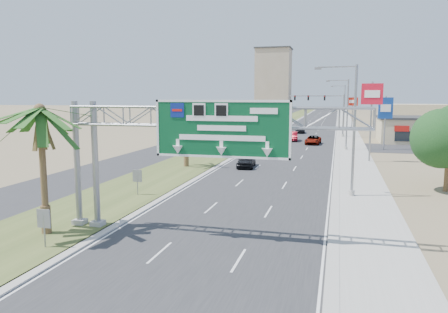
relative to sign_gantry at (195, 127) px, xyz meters
name	(u,v)px	position (x,y,z in m)	size (l,w,h in m)	color
road	(314,124)	(1.06, 100.07, -6.05)	(12.00, 300.00, 0.02)	#28282B
sidewalk_right	(347,124)	(9.56, 100.07, -6.01)	(4.00, 300.00, 0.10)	#9E9B93
median_grass	(278,123)	(-8.94, 100.07, -6.00)	(7.00, 300.00, 0.12)	#3E4E22
opposing_road	(254,123)	(-15.94, 100.07, -6.05)	(8.00, 300.00, 0.02)	#28282B
sign_gantry	(195,127)	(0.00, 0.00, 0.00)	(16.75, 1.24, 7.50)	gray
palm_near	(40,110)	(-8.14, -1.93, 0.87)	(5.70, 5.70, 8.35)	brown
palm_row_b	(186,122)	(-8.44, 22.07, -1.16)	(3.99, 3.99, 5.95)	brown
palm_row_c	(224,110)	(-8.44, 38.07, -0.39)	(3.99, 3.99, 6.75)	brown
palm_row_d	(249,114)	(-8.44, 56.07, -1.64)	(3.99, 3.99, 5.45)	brown
palm_row_e	(266,108)	(-8.44, 75.07, -0.97)	(3.99, 3.99, 6.15)	brown
palm_row_f	(280,107)	(-8.44, 100.07, -1.35)	(3.99, 3.99, 5.75)	brown
streetlight_near	(351,136)	(8.36, 12.07, -1.36)	(3.27, 0.44, 10.00)	gray
streetlight_mid	(346,117)	(8.36, 42.07, -1.36)	(3.27, 0.44, 10.00)	gray
streetlight_far	(343,110)	(8.36, 78.07, -1.36)	(3.27, 0.44, 10.00)	gray
signal_mast	(332,111)	(6.23, 62.05, -1.21)	(10.28, 0.71, 8.00)	gray
store_building	(436,131)	(23.06, 56.07, -4.06)	(18.00, 10.00, 4.00)	tan
median_signback_a	(44,221)	(-6.74, -3.93, -4.61)	(0.75, 0.08, 2.08)	gray
median_signback_b	(137,178)	(-7.44, 8.07, -4.61)	(0.75, 0.08, 2.08)	gray
tower_distant	(273,79)	(-30.94, 240.07, 11.44)	(20.00, 16.00, 35.00)	gray
building_distant_left	(209,107)	(-43.94, 150.07, -3.06)	(24.00, 14.00, 6.00)	tan
building_distant_right	(414,112)	(31.06, 130.07, -3.56)	(20.00, 12.00, 5.00)	tan
car_left_lane	(246,161)	(-2.12, 23.65, -5.31)	(1.77, 4.39, 1.50)	black
car_mid_lane	(292,136)	(-0.19, 52.97, -5.26)	(1.68, 4.83, 1.59)	maroon
car_right_lane	(313,140)	(3.57, 48.60, -5.38)	(2.24, 4.85, 1.35)	gray
car_far	(300,130)	(-0.28, 69.34, -5.35)	(1.99, 4.91, 1.42)	black
pole_sign_red_near	(372,99)	(11.03, 31.17, 1.29)	(2.42, 0.51, 9.31)	gray
pole_sign_blue	(385,110)	(13.82, 43.96, -0.39)	(2.02, 0.57, 7.67)	gray
pole_sign_red_far	(353,104)	(10.32, 78.58, -0.14)	(2.22, 0.61, 7.54)	gray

